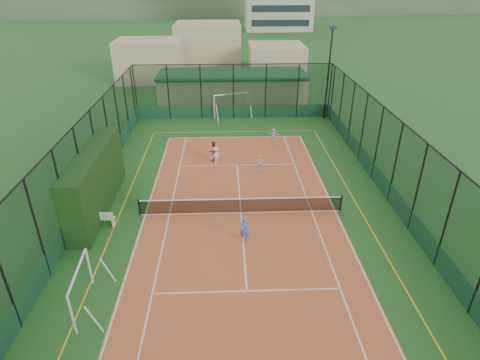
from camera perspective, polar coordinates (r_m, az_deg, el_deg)
The scene contains 17 objects.
ground at distance 23.25m, azimuth 0.13°, elevation -4.69°, with size 300.00×300.00×0.00m, color #2B5B1F.
court_slab at distance 23.25m, azimuth 0.13°, elevation -4.68°, with size 11.17×23.97×0.01m, color #C3552B.
tennis_net at distance 22.97m, azimuth 0.13°, elevation -3.58°, with size 11.67×0.12×1.06m, color black, non-canonical shape.
perimeter_fence at distance 22.02m, azimuth 0.14°, elevation 0.81°, with size 18.12×34.12×5.00m, color black, non-canonical shape.
floodlight_ne at distance 38.35m, azimuth 12.44°, elevation 14.50°, with size 0.60×0.26×8.25m, color black, non-canonical shape.
clubhouse at distance 43.03m, azimuth -1.10°, elevation 13.01°, with size 15.20×7.20×3.15m, color tan, non-canonical shape.
distant_hills at distance 170.09m, azimuth -2.13°, elevation 23.41°, with size 200.00×60.00×24.00m, color #384C33, non-canonical shape.
hedge_left at distance 24.35m, azimuth -19.87°, elevation -0.09°, with size 1.22×8.14×3.56m, color black.
white_bench at distance 23.28m, azimuth -19.41°, elevation -5.03°, with size 1.71×0.47×0.96m, color white, non-canonical shape.
futsal_goal_near at distance 18.07m, azimuth -21.64°, elevation -14.21°, with size 0.85×2.94×1.90m, color white, non-canonical shape.
futsal_goal_far at distance 38.58m, azimuth -1.27°, elevation 10.55°, with size 3.44×1.00×2.22m, color white, non-canonical shape.
child_near_mid at distance 20.57m, azimuth 0.70°, elevation -7.02°, with size 0.53×0.35×1.45m, color #4B73D6.
child_far_left at distance 28.78m, azimuth -3.46°, elevation 3.49°, with size 0.88×0.50×1.36m, color silver.
child_far_right at distance 27.68m, azimuth 2.88°, elevation 2.35°, with size 0.72×0.30×1.24m, color white.
child_far_back at distance 32.80m, azimuth 4.81°, elevation 6.36°, with size 1.07×0.34×1.15m, color white.
coach at distance 29.33m, azimuth -3.82°, elevation 4.13°, with size 0.74×0.57×1.51m, color red.
tennis_balls at distance 24.54m, azimuth 1.08°, elevation -2.70°, with size 7.01×1.46×0.07m.
Camera 1 is at (-0.82, -19.63, 12.43)m, focal length 30.00 mm.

